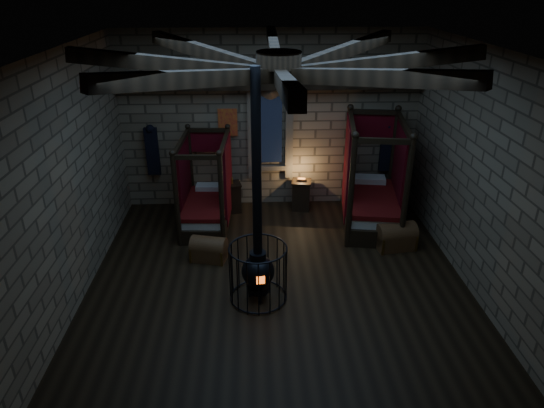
{
  "coord_description": "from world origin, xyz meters",
  "views": [
    {
      "loc": [
        -0.43,
        -7.65,
        5.22
      ],
      "look_at": [
        -0.08,
        0.6,
        1.31
      ],
      "focal_mm": 32.0,
      "sensor_mm": 36.0,
      "label": 1
    }
  ],
  "objects_px": {
    "trunk_left": "(209,249)",
    "bed_right": "(371,199)",
    "bed_left": "(207,204)",
    "stove": "(258,268)",
    "trunk_right": "(396,237)"
  },
  "relations": [
    {
      "from": "stove",
      "to": "bed_left",
      "type": "bearing_deg",
      "value": 102.85
    },
    {
      "from": "bed_left",
      "to": "stove",
      "type": "height_order",
      "value": "stove"
    },
    {
      "from": "bed_right",
      "to": "trunk_right",
      "type": "height_order",
      "value": "bed_right"
    },
    {
      "from": "trunk_left",
      "to": "bed_right",
      "type": "bearing_deg",
      "value": 36.13
    },
    {
      "from": "bed_right",
      "to": "stove",
      "type": "bearing_deg",
      "value": -124.34
    },
    {
      "from": "trunk_left",
      "to": "stove",
      "type": "height_order",
      "value": "stove"
    },
    {
      "from": "bed_left",
      "to": "bed_right",
      "type": "distance_m",
      "value": 3.76
    },
    {
      "from": "bed_right",
      "to": "stove",
      "type": "xyz_separation_m",
      "value": [
        -2.63,
        -2.85,
        0.03
      ]
    },
    {
      "from": "bed_left",
      "to": "trunk_left",
      "type": "distance_m",
      "value": 1.61
    },
    {
      "from": "bed_left",
      "to": "bed_right",
      "type": "relative_size",
      "value": 0.83
    },
    {
      "from": "stove",
      "to": "bed_right",
      "type": "bearing_deg",
      "value": 39.19
    },
    {
      "from": "bed_right",
      "to": "trunk_left",
      "type": "xyz_separation_m",
      "value": [
        -3.6,
        -1.49,
        -0.37
      ]
    },
    {
      "from": "trunk_left",
      "to": "trunk_right",
      "type": "bearing_deg",
      "value": 18.14
    },
    {
      "from": "bed_left",
      "to": "stove",
      "type": "bearing_deg",
      "value": -66.23
    },
    {
      "from": "stove",
      "to": "trunk_right",
      "type": "bearing_deg",
      "value": 21.64
    }
  ]
}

